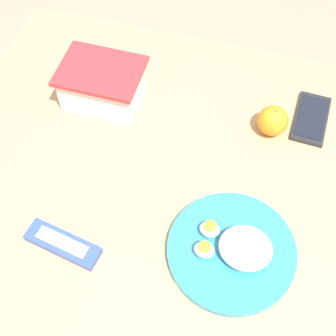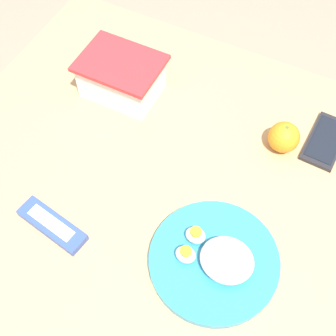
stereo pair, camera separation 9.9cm
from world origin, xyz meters
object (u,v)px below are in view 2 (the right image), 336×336
Objects in this scene: orange_fruit at (284,137)px; candy_bar at (52,225)px; food_container at (122,79)px; cell_phone at (326,141)px; rice_plate at (216,260)px.

candy_bar is (-0.35, -0.40, -0.03)m from orange_fruit.
food_container is 0.39m from candy_bar.
cell_phone is (0.43, 0.45, -0.00)m from candy_bar.
orange_fruit is at bearing 86.34° from rice_plate.
orange_fruit is at bearing -146.83° from cell_phone.
food_container is 0.49m from rice_plate.
candy_bar is at bearing -81.88° from food_container.
candy_bar is 1.06× the size of cell_phone.
orange_fruit reaches higher than cell_phone.
cell_phone is (0.09, 0.06, -0.03)m from orange_fruit.
rice_plate is (-0.02, -0.32, -0.02)m from orange_fruit.
candy_bar is 0.63m from cell_phone.
food_container is 0.49m from cell_phone.
cell_phone is at bearing 33.17° from orange_fruit.
rice_plate is at bearing -93.66° from orange_fruit.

